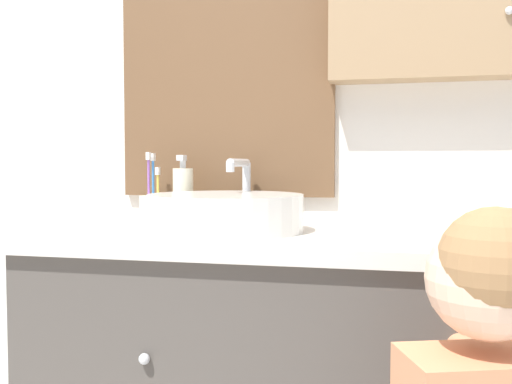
{
  "coord_description": "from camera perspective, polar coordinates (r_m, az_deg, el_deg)",
  "views": [
    {
      "loc": [
        0.2,
        -1.04,
        1.05
      ],
      "look_at": [
        -0.1,
        0.28,
        0.98
      ],
      "focal_mm": 40.0,
      "sensor_mm": 36.0,
      "label": 1
    }
  ],
  "objects": [
    {
      "name": "soap_dispenser",
      "position": [
        1.64,
        -7.31,
        -0.22
      ],
      "size": [
        0.06,
        0.06,
        0.19
      ],
      "color": "beige",
      "rests_on": "vanity_counter"
    },
    {
      "name": "wall_back",
      "position": [
        1.69,
        6.36,
        10.56
      ],
      "size": [
        3.2,
        0.18,
        2.5
      ],
      "color": "silver",
      "rests_on": "ground_plane"
    },
    {
      "name": "toothbrush_holder",
      "position": [
        1.68,
        -10.24,
        -1.43
      ],
      "size": [
        0.08,
        0.08,
        0.2
      ],
      "color": "beige",
      "rests_on": "vanity_counter"
    },
    {
      "name": "sink_basin",
      "position": [
        1.42,
        -2.98,
        -1.95
      ],
      "size": [
        0.39,
        0.44,
        0.18
      ],
      "color": "silver",
      "rests_on": "vanity_counter"
    }
  ]
}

